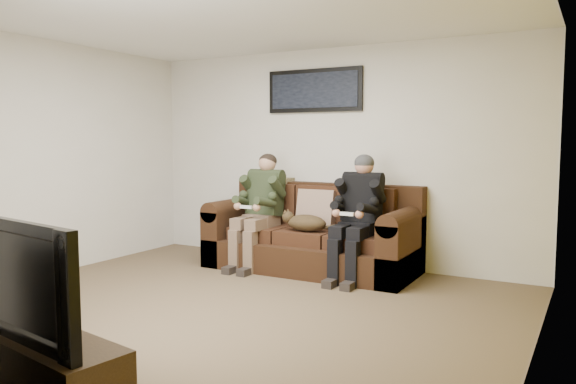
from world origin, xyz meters
The scene contains 15 objects.
floor centered at (0.00, 0.00, 0.00)m, with size 5.00×5.00×0.00m, color brown.
ceiling centered at (0.00, 0.00, 2.60)m, with size 5.00×5.00×0.00m, color silver.
wall_back centered at (0.00, 2.25, 1.30)m, with size 5.00×5.00×0.00m, color beige.
wall_left centered at (-2.50, 0.00, 1.30)m, with size 4.50×4.50×0.00m, color beige.
wall_right centered at (2.50, 0.00, 1.30)m, with size 4.50×4.50×0.00m, color beige.
accent_wall_right centered at (2.49, 0.00, 1.30)m, with size 4.50×4.50×0.00m, color #AF9411.
sofa centered at (-0.03, 1.84, 0.37)m, with size 2.40×1.04×0.98m.
throw_pillow centered at (-0.03, 1.88, 0.70)m, with size 0.46×0.13×0.44m, color #937260.
throw_blanket centered at (-0.76, 2.14, 0.98)m, with size 0.49×0.24×0.09m, color tan.
person_left centered at (-0.65, 1.63, 0.76)m, with size 0.51×0.87×1.34m.
person_right centered at (0.60, 1.63, 0.77)m, with size 0.51×0.86×1.34m.
cat centered at (0.00, 1.55, 0.58)m, with size 0.66×0.26×0.24m.
framed_poster centered at (-0.23, 2.22, 2.10)m, with size 1.25×0.05×0.52m.
tv_stand centered at (0.12, -1.95, 0.19)m, with size 1.24×0.40×0.39m, color #322310.
television centered at (0.12, -1.95, 0.73)m, with size 1.17×0.15×0.67m, color black.
Camera 1 is at (2.85, -3.97, 1.49)m, focal length 35.00 mm.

